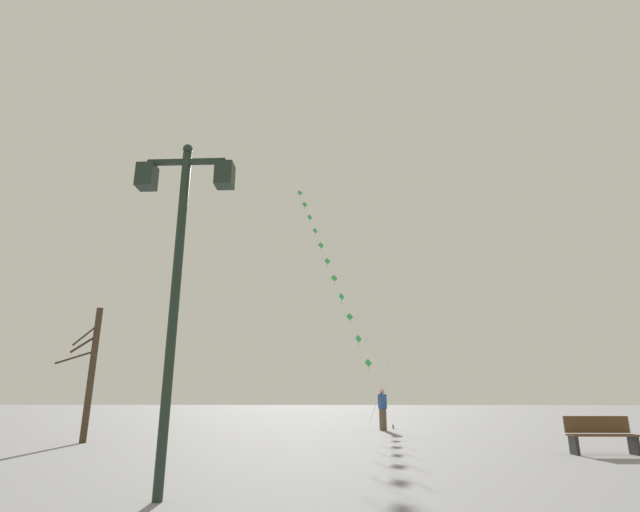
{
  "coord_description": "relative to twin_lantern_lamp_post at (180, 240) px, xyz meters",
  "views": [
    {
      "loc": [
        0.12,
        -0.52,
        1.32
      ],
      "look_at": [
        -0.9,
        22.24,
        8.07
      ],
      "focal_mm": 26.99,
      "sensor_mm": 36.0,
      "label": 1
    }
  ],
  "objects": [
    {
      "name": "park_bench",
      "position": [
        8.81,
        5.95,
        -3.21
      ],
      "size": [
        1.61,
        0.47,
        0.89
      ],
      "rotation": [
        0.0,
        0.0,
        0.02
      ],
      "color": "brown",
      "rests_on": "ground_plane"
    },
    {
      "name": "bare_tree",
      "position": [
        -5.53,
        8.47,
        -1.51
      ],
      "size": [
        1.1,
        0.65,
        4.18
      ],
      "color": "#423323",
      "rests_on": "ground_plane"
    },
    {
      "name": "twin_lantern_lamp_post",
      "position": [
        0.0,
        0.0,
        0.0
      ],
      "size": [
        1.55,
        0.28,
        5.3
      ],
      "color": "#1E2D23",
      "rests_on": "ground_plane"
    },
    {
      "name": "kite_flyer",
      "position": [
        4.19,
        14.85,
        -2.75
      ],
      "size": [
        0.36,
        0.62,
        1.71
      ],
      "rotation": [
        0.0,
        0.0,
        1.92
      ],
      "color": "brown",
      "rests_on": "ground_plane"
    },
    {
      "name": "kite_train",
      "position": [
        1.91,
        21.41,
        5.04
      ],
      "size": [
        5.47,
        10.17,
        16.26
      ],
      "color": "brown",
      "rests_on": "ground_plane"
    },
    {
      "name": "ground_plane",
      "position": [
        2.35,
        13.6,
        -3.66
      ],
      "size": [
        160.0,
        160.0,
        0.0
      ],
      "primitive_type": "plane",
      "color": "gray"
    }
  ]
}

